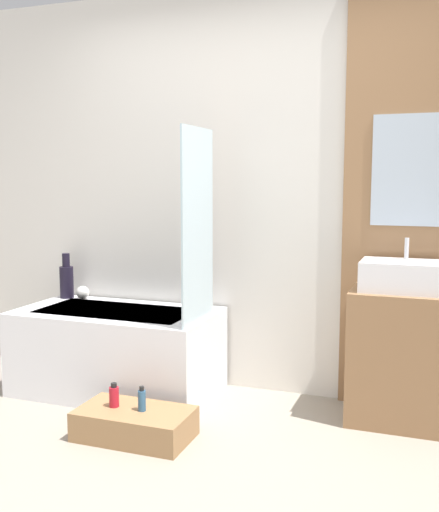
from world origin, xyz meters
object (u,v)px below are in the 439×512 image
object	(u,v)px
vase_tall_dark	(67,280)
bottle_soap_primary	(114,396)
sink	(405,276)
vase_round_light	(83,292)
bathtub	(117,351)
wooden_step_bench	(135,424)
bottle_soap_secondary	(142,400)

from	to	relation	value
vase_tall_dark	bottle_soap_primary	distance (m)	1.29
vase_tall_dark	sink	bearing A→B (deg)	-3.18
sink	vase_round_light	size ratio (longest dim) A/B	5.20
vase_round_light	bottle_soap_primary	xyz separation A→B (m)	(0.73, -0.85, -0.37)
bathtub	vase_round_light	xyz separation A→B (m)	(-0.41, 0.25, 0.32)
sink	bottle_soap_primary	bearing A→B (deg)	-153.63
bathtub	vase_round_light	world-z (taller)	vase_round_light
wooden_step_bench	bottle_soap_secondary	bearing A→B (deg)	0.00
vase_tall_dark	bottle_soap_primary	world-z (taller)	vase_tall_dark
bathtub	vase_tall_dark	distance (m)	0.72
vase_tall_dark	bottle_soap_primary	bearing A→B (deg)	-44.43
bathtub	bottle_soap_primary	world-z (taller)	bathtub
bathtub	vase_round_light	distance (m)	0.58
sink	bottle_soap_secondary	bearing A→B (deg)	-150.71
sink	vase_round_light	distance (m)	2.20
vase_tall_dark	bottle_soap_primary	size ratio (longest dim) A/B	2.41
vase_round_light	bottle_soap_secondary	distance (m)	1.29
wooden_step_bench	bottle_soap_primary	world-z (taller)	bottle_soap_primary
sink	vase_tall_dark	xyz separation A→B (m)	(-2.31, 0.13, -0.17)
sink	vase_round_light	bearing A→B (deg)	176.57
sink	bottle_soap_primary	distance (m)	1.73
wooden_step_bench	bottle_soap_secondary	world-z (taller)	bottle_soap_secondary
vase_tall_dark	vase_round_light	world-z (taller)	vase_tall_dark
sink	bottle_soap_primary	size ratio (longest dim) A/B	3.60
bathtub	vase_tall_dark	size ratio (longest dim) A/B	4.01
vase_round_light	wooden_step_bench	bearing A→B (deg)	-44.73
wooden_step_bench	vase_tall_dark	xyz separation A→B (m)	(-0.99, 0.85, 0.59)
vase_tall_dark	bathtub	bearing A→B (deg)	-24.66
vase_tall_dark	vase_round_light	bearing A→B (deg)	1.12
wooden_step_bench	bottle_soap_primary	bearing A→B (deg)	180.00
wooden_step_bench	bottle_soap_secondary	distance (m)	0.15
wooden_step_bench	bottle_soap_primary	size ratio (longest dim) A/B	4.62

